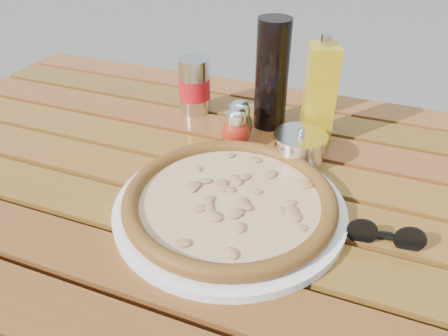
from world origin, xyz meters
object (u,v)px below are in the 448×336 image
(pepper_shaker, at_px, (236,129))
(plate, at_px, (230,207))
(oregano_shaker, at_px, (239,121))
(table, at_px, (220,223))
(olive_oil_cruet, at_px, (319,95))
(soda_can, at_px, (195,86))
(dark_bottle, at_px, (272,75))
(sunglasses, at_px, (385,236))
(pizza, at_px, (230,199))
(parmesan_tin, at_px, (299,148))

(pepper_shaker, bearing_deg, plate, -72.64)
(pepper_shaker, height_order, oregano_shaker, same)
(table, xyz_separation_m, olive_oil_cruet, (0.11, 0.22, 0.17))
(plate, distance_m, soda_can, 0.36)
(table, relative_size, plate, 3.89)
(dark_bottle, height_order, sunglasses, dark_bottle)
(pizza, distance_m, soda_can, 0.36)
(sunglasses, bearing_deg, soda_can, 139.67)
(table, height_order, dark_bottle, dark_bottle)
(oregano_shaker, distance_m, parmesan_tin, 0.14)
(plate, bearing_deg, pizza, 45.00)
(oregano_shaker, distance_m, soda_can, 0.15)
(oregano_shaker, bearing_deg, olive_oil_cruet, 19.82)
(sunglasses, bearing_deg, parmesan_tin, 128.70)
(pizza, xyz_separation_m, oregano_shaker, (-0.06, 0.22, 0.02))
(dark_bottle, bearing_deg, soda_can, 179.91)
(pizza, bearing_deg, dark_bottle, 94.73)
(soda_can, relative_size, olive_oil_cruet, 0.57)
(soda_can, bearing_deg, oregano_shaker, -31.15)
(pepper_shaker, height_order, olive_oil_cruet, olive_oil_cruet)
(olive_oil_cruet, distance_m, parmesan_tin, 0.12)
(table, relative_size, sunglasses, 12.71)
(table, distance_m, dark_bottle, 0.31)
(plate, bearing_deg, soda_can, 123.11)
(soda_can, height_order, sunglasses, soda_can)
(pepper_shaker, bearing_deg, olive_oil_cruet, 31.12)
(dark_bottle, bearing_deg, oregano_shaker, -116.32)
(soda_can, distance_m, parmesan_tin, 0.29)
(soda_can, bearing_deg, table, -57.70)
(olive_oil_cruet, xyz_separation_m, parmesan_tin, (-0.01, -0.09, -0.07))
(table, distance_m, sunglasses, 0.28)
(soda_can, relative_size, sunglasses, 1.09)
(table, relative_size, oregano_shaker, 17.07)
(plate, height_order, dark_bottle, dark_bottle)
(olive_oil_cruet, height_order, parmesan_tin, olive_oil_cruet)
(sunglasses, bearing_deg, dark_bottle, 125.40)
(pizza, height_order, oregano_shaker, oregano_shaker)
(sunglasses, bearing_deg, table, 166.04)
(olive_oil_cruet, xyz_separation_m, sunglasses, (0.15, -0.26, -0.08))
(sunglasses, bearing_deg, pepper_shaker, 142.33)
(plate, relative_size, oregano_shaker, 4.39)
(pizza, relative_size, soda_can, 3.77)
(pizza, xyz_separation_m, soda_can, (-0.19, 0.30, 0.04))
(table, xyz_separation_m, dark_bottle, (0.01, 0.25, 0.19))
(pizza, bearing_deg, plate, -135.00)
(soda_can, xyz_separation_m, sunglasses, (0.42, -0.29, -0.04))
(pizza, bearing_deg, olive_oil_cruet, 74.14)
(plate, height_order, pepper_shaker, pepper_shaker)
(oregano_shaker, relative_size, parmesan_tin, 0.65)
(pepper_shaker, relative_size, sunglasses, 0.74)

